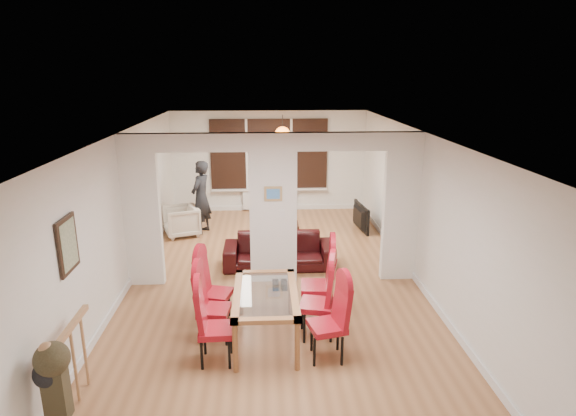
{
  "coord_description": "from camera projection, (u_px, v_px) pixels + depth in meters",
  "views": [
    {
      "loc": [
        -0.17,
        -7.84,
        3.57
      ],
      "look_at": [
        0.28,
        0.6,
        1.15
      ],
      "focal_mm": 30.0,
      "sensor_mm": 36.0,
      "label": 1
    }
  ],
  "objects": [
    {
      "name": "floor",
      "position": [
        274.0,
        280.0,
        8.51
      ],
      "size": [
        5.0,
        9.0,
        0.01
      ],
      "primitive_type": "cube",
      "color": "#98633D",
      "rests_on": "ground"
    },
    {
      "name": "room_walls",
      "position": [
        273.0,
        209.0,
        8.16
      ],
      "size": [
        5.0,
        9.0,
        2.6
      ],
      "primitive_type": null,
      "color": "silver",
      "rests_on": "floor"
    },
    {
      "name": "divider_wall",
      "position": [
        273.0,
        209.0,
        8.16
      ],
      "size": [
        5.0,
        0.18,
        2.6
      ],
      "primitive_type": "cube",
      "color": "white",
      "rests_on": "floor"
    },
    {
      "name": "bay_window_blinds",
      "position": [
        269.0,
        154.0,
        12.36
      ],
      "size": [
        3.0,
        0.08,
        1.8
      ],
      "primitive_type": "cube",
      "color": "black",
      "rests_on": "room_walls"
    },
    {
      "name": "radiator",
      "position": [
        270.0,
        200.0,
        12.66
      ],
      "size": [
        1.4,
        0.08,
        0.5
      ],
      "primitive_type": "cube",
      "color": "white",
      "rests_on": "floor"
    },
    {
      "name": "pendant_light",
      "position": [
        282.0,
        134.0,
        11.11
      ],
      "size": [
        0.36,
        0.36,
        0.36
      ],
      "primitive_type": "sphere",
      "color": "orange",
      "rests_on": "room_walls"
    },
    {
      "name": "stair_newel",
      "position": [
        72.0,
        362.0,
        5.18
      ],
      "size": [
        0.4,
        1.2,
        1.1
      ],
      "primitive_type": null,
      "color": "#A8774D",
      "rests_on": "floor"
    },
    {
      "name": "wall_poster",
      "position": [
        68.0,
        245.0,
        5.64
      ],
      "size": [
        0.04,
        0.52,
        0.67
      ],
      "primitive_type": "cube",
      "color": "gray",
      "rests_on": "room_walls"
    },
    {
      "name": "pillar_photo",
      "position": [
        273.0,
        194.0,
        7.98
      ],
      "size": [
        0.3,
        0.03,
        0.25
      ],
      "primitive_type": "cube",
      "color": "#4C8CD8",
      "rests_on": "divider_wall"
    },
    {
      "name": "dining_table",
      "position": [
        266.0,
        316.0,
        6.53
      ],
      "size": [
        0.86,
        1.52,
        0.71
      ],
      "primitive_type": null,
      "color": "#935E36",
      "rests_on": "floor"
    },
    {
      "name": "dining_chair_la",
      "position": [
        216.0,
        324.0,
        5.99
      ],
      "size": [
        0.43,
        0.43,
        1.04
      ],
      "primitive_type": null,
      "rotation": [
        0.0,
        0.0,
        0.03
      ],
      "color": "maroon",
      "rests_on": "floor"
    },
    {
      "name": "dining_chair_lb",
      "position": [
        214.0,
        305.0,
        6.5
      ],
      "size": [
        0.46,
        0.46,
        1.03
      ],
      "primitive_type": null,
      "rotation": [
        0.0,
        0.0,
        -0.13
      ],
      "color": "maroon",
      "rests_on": "floor"
    },
    {
      "name": "dining_chair_lc",
      "position": [
        216.0,
        289.0,
        6.95
      ],
      "size": [
        0.52,
        0.52,
        1.06
      ],
      "primitive_type": null,
      "rotation": [
        0.0,
        0.0,
        -0.26
      ],
      "color": "maroon",
      "rests_on": "floor"
    },
    {
      "name": "dining_chair_ra",
      "position": [
        327.0,
        320.0,
        6.06
      ],
      "size": [
        0.52,
        0.52,
        1.07
      ],
      "primitive_type": null,
      "rotation": [
        0.0,
        0.0,
        0.24
      ],
      "color": "maroon",
      "rests_on": "floor"
    },
    {
      "name": "dining_chair_rb",
      "position": [
        317.0,
        299.0,
        6.58
      ],
      "size": [
        0.54,
        0.54,
        1.11
      ],
      "primitive_type": null,
      "rotation": [
        0.0,
        0.0,
        -0.25
      ],
      "color": "maroon",
      "rests_on": "floor"
    },
    {
      "name": "dining_chair_rc",
      "position": [
        317.0,
        281.0,
        7.09
      ],
      "size": [
        0.5,
        0.5,
        1.15
      ],
      "primitive_type": null,
      "rotation": [
        0.0,
        0.0,
        -0.08
      ],
      "color": "maroon",
      "rests_on": "floor"
    },
    {
      "name": "sofa",
      "position": [
        279.0,
        251.0,
        9.05
      ],
      "size": [
        2.07,
        0.82,
        0.61
      ],
      "primitive_type": "imported",
      "rotation": [
        0.0,
        0.0,
        -0.0
      ],
      "color": "black",
      "rests_on": "floor"
    },
    {
      "name": "armchair",
      "position": [
        181.0,
        221.0,
        10.74
      ],
      "size": [
        0.92,
        0.93,
        0.67
      ],
      "primitive_type": "imported",
      "rotation": [
        0.0,
        0.0,
        -1.22
      ],
      "color": "#C1B4A3",
      "rests_on": "floor"
    },
    {
      "name": "person",
      "position": [
        201.0,
        197.0,
        10.81
      ],
      "size": [
        0.71,
        0.59,
        1.66
      ],
      "primitive_type": "imported",
      "rotation": [
        0.0,
        0.0,
        -1.94
      ],
      "color": "black",
      "rests_on": "floor"
    },
    {
      "name": "television",
      "position": [
        357.0,
        217.0,
        11.15
      ],
      "size": [
        1.05,
        0.25,
        0.6
      ],
      "primitive_type": "imported",
      "rotation": [
        0.0,
        0.0,
        1.68
      ],
      "color": "black",
      "rests_on": "floor"
    },
    {
      "name": "coffee_table",
      "position": [
        276.0,
        228.0,
        10.92
      ],
      "size": [
        1.04,
        0.57,
        0.23
      ],
      "primitive_type": null,
      "rotation": [
        0.0,
        0.0,
        -0.07
      ],
      "color": "black",
      "rests_on": "floor"
    },
    {
      "name": "bottle",
      "position": [
        286.0,
        218.0,
        10.82
      ],
      "size": [
        0.08,
        0.08,
        0.3
      ],
      "primitive_type": "cylinder",
      "color": "#143F19",
      "rests_on": "coffee_table"
    },
    {
      "name": "bowl",
      "position": [
        277.0,
        224.0,
        10.8
      ],
      "size": [
        0.21,
        0.21,
        0.05
      ],
      "primitive_type": "imported",
      "color": "black",
      "rests_on": "coffee_table"
    },
    {
      "name": "shoes",
      "position": [
        280.0,
        285.0,
        8.17
      ],
      "size": [
        0.25,
        0.27,
        0.1
      ],
      "primitive_type": null,
      "color": "black",
      "rests_on": "floor"
    }
  ]
}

